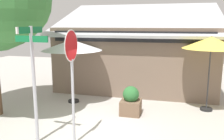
{
  "coord_description": "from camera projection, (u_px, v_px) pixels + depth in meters",
  "views": [
    {
      "loc": [
        2.09,
        -6.49,
        3.13
      ],
      "look_at": [
        0.1,
        1.2,
        1.6
      ],
      "focal_mm": 38.2,
      "sensor_mm": 36.0,
      "label": 1
    }
  ],
  "objects": [
    {
      "name": "cafe_building",
      "position": [
        137.0,
        55.0,
        11.98
      ],
      "size": [
        7.7,
        4.87,
        4.26
      ],
      "color": "#705B4C",
      "rests_on": "ground"
    },
    {
      "name": "stop_sign",
      "position": [
        72.0,
        66.0,
        5.97
      ],
      "size": [
        0.07,
        0.8,
        3.0
      ],
      "color": "#A8AAB2",
      "rests_on": "ground"
    },
    {
      "name": "patio_umbrella_ivory_left",
      "position": [
        72.0,
        46.0,
        9.32
      ],
      "size": [
        2.38,
        2.38,
        2.61
      ],
      "color": "black",
      "rests_on": "ground"
    },
    {
      "name": "street_sign_post",
      "position": [
        33.0,
        73.0,
        6.08
      ],
      "size": [
        0.94,
        1.0,
        3.09
      ],
      "color": "#A8AAB2",
      "rests_on": "ground"
    },
    {
      "name": "ground_plane",
      "position": [
        99.0,
        130.0,
        7.28
      ],
      "size": [
        28.0,
        28.0,
        0.1
      ],
      "primitive_type": "cube",
      "color": "#ADA8A0"
    },
    {
      "name": "patio_umbrella_mustard_center",
      "position": [
        211.0,
        43.0,
        8.36
      ],
      "size": [
        2.01,
        2.01,
        2.77
      ],
      "color": "black",
      "rests_on": "ground"
    },
    {
      "name": "sidewalk_planter",
      "position": [
        131.0,
        102.0,
        8.35
      ],
      "size": [
        0.7,
        0.7,
        1.01
      ],
      "color": "brown",
      "rests_on": "ground"
    }
  ]
}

